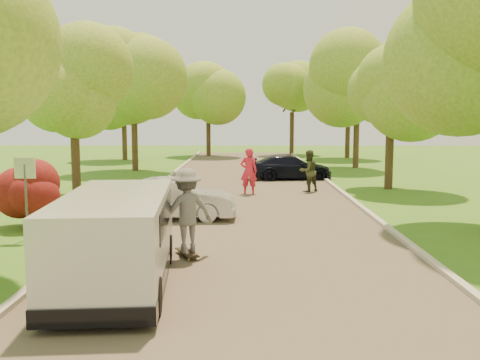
{
  "coord_description": "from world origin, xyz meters",
  "views": [
    {
      "loc": [
        -0.08,
        -9.81,
        3.24
      ],
      "look_at": [
        -0.2,
        6.42,
        1.3
      ],
      "focal_mm": 40.0,
      "sensor_mm": 36.0,
      "label": 1
    }
  ],
  "objects_px": {
    "minivan": "(116,238)",
    "dark_sedan": "(290,167)",
    "person_olive": "(308,171)",
    "silver_sedan": "(174,199)",
    "person_striped": "(249,171)",
    "street_sign": "(25,181)",
    "skateboarder": "(187,211)",
    "longboard": "(187,253)"
  },
  "relations": [
    {
      "from": "minivan",
      "to": "dark_sedan",
      "type": "distance_m",
      "value": 18.15
    },
    {
      "from": "person_olive",
      "to": "dark_sedan",
      "type": "bearing_deg",
      "value": -115.53
    },
    {
      "from": "silver_sedan",
      "to": "person_striped",
      "type": "bearing_deg",
      "value": -22.86
    },
    {
      "from": "minivan",
      "to": "street_sign",
      "type": "bearing_deg",
      "value": 125.63
    },
    {
      "from": "street_sign",
      "to": "minivan",
      "type": "bearing_deg",
      "value": -49.74
    },
    {
      "from": "skateboarder",
      "to": "person_striped",
      "type": "xyz_separation_m",
      "value": [
        1.51,
        10.06,
        -0.13
      ]
    },
    {
      "from": "minivan",
      "to": "person_striped",
      "type": "distance_m",
      "value": 12.46
    },
    {
      "from": "street_sign",
      "to": "longboard",
      "type": "height_order",
      "value": "street_sign"
    },
    {
      "from": "dark_sedan",
      "to": "skateboarder",
      "type": "bearing_deg",
      "value": 159.09
    },
    {
      "from": "silver_sedan",
      "to": "dark_sedan",
      "type": "height_order",
      "value": "silver_sedan"
    },
    {
      "from": "longboard",
      "to": "person_striped",
      "type": "distance_m",
      "value": 10.21
    },
    {
      "from": "longboard",
      "to": "person_striped",
      "type": "relative_size",
      "value": 0.53
    },
    {
      "from": "person_striped",
      "to": "street_sign",
      "type": "bearing_deg",
      "value": 55.53
    },
    {
      "from": "silver_sedan",
      "to": "person_striped",
      "type": "height_order",
      "value": "person_striped"
    },
    {
      "from": "street_sign",
      "to": "minivan",
      "type": "relative_size",
      "value": 0.44
    },
    {
      "from": "dark_sedan",
      "to": "longboard",
      "type": "relative_size",
      "value": 4.2
    },
    {
      "from": "silver_sedan",
      "to": "skateboarder",
      "type": "height_order",
      "value": "skateboarder"
    },
    {
      "from": "street_sign",
      "to": "skateboarder",
      "type": "xyz_separation_m",
      "value": [
        4.41,
        -1.78,
        -0.47
      ]
    },
    {
      "from": "longboard",
      "to": "person_olive",
      "type": "height_order",
      "value": "person_olive"
    },
    {
      "from": "person_striped",
      "to": "person_olive",
      "type": "relative_size",
      "value": 1.07
    },
    {
      "from": "dark_sedan",
      "to": "person_olive",
      "type": "bearing_deg",
      "value": 177.38
    },
    {
      "from": "street_sign",
      "to": "skateboarder",
      "type": "bearing_deg",
      "value": -21.95
    },
    {
      "from": "skateboarder",
      "to": "person_striped",
      "type": "height_order",
      "value": "skateboarder"
    },
    {
      "from": "street_sign",
      "to": "minivan",
      "type": "height_order",
      "value": "street_sign"
    },
    {
      "from": "minivan",
      "to": "longboard",
      "type": "xyz_separation_m",
      "value": [
        1.11,
        2.12,
        -0.83
      ]
    },
    {
      "from": "person_striped",
      "to": "dark_sedan",
      "type": "bearing_deg",
      "value": -111.26
    },
    {
      "from": "minivan",
      "to": "dark_sedan",
      "type": "height_order",
      "value": "minivan"
    },
    {
      "from": "minivan",
      "to": "longboard",
      "type": "height_order",
      "value": "minivan"
    },
    {
      "from": "silver_sedan",
      "to": "person_olive",
      "type": "relative_size",
      "value": 2.18
    },
    {
      "from": "dark_sedan",
      "to": "longboard",
      "type": "bearing_deg",
      "value": 159.09
    },
    {
      "from": "person_striped",
      "to": "person_olive",
      "type": "xyz_separation_m",
      "value": [
        2.57,
        0.72,
        -0.07
      ]
    },
    {
      "from": "longboard",
      "to": "skateboarder",
      "type": "relative_size",
      "value": 0.53
    },
    {
      "from": "street_sign",
      "to": "longboard",
      "type": "distance_m",
      "value": 4.97
    },
    {
      "from": "minivan",
      "to": "skateboarder",
      "type": "height_order",
      "value": "skateboarder"
    },
    {
      "from": "longboard",
      "to": "person_olive",
      "type": "distance_m",
      "value": 11.55
    },
    {
      "from": "silver_sedan",
      "to": "dark_sedan",
      "type": "relative_size",
      "value": 0.92
    },
    {
      "from": "skateboarder",
      "to": "person_striped",
      "type": "relative_size",
      "value": 1.0
    },
    {
      "from": "minivan",
      "to": "silver_sedan",
      "type": "bearing_deg",
      "value": 83.63
    },
    {
      "from": "dark_sedan",
      "to": "person_olive",
      "type": "relative_size",
      "value": 2.37
    },
    {
      "from": "street_sign",
      "to": "longboard",
      "type": "relative_size",
      "value": 2.14
    },
    {
      "from": "dark_sedan",
      "to": "skateboarder",
      "type": "distance_m",
      "value": 15.82
    },
    {
      "from": "dark_sedan",
      "to": "minivan",
      "type": "bearing_deg",
      "value": 157.24
    }
  ]
}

